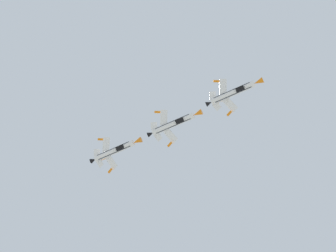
# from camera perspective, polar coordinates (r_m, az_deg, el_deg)

# --- Properties ---
(fighter_jet_lead) EXTENTS (11.56, 12.93, 6.85)m
(fighter_jet_lead) POSITION_cam_1_polar(r_m,az_deg,el_deg) (120.52, 8.19, 4.15)
(fighter_jet_lead) COLOR white
(fighter_jet_left_wing) EXTENTS (11.63, 12.93, 6.33)m
(fighter_jet_left_wing) POSITION_cam_1_polar(r_m,az_deg,el_deg) (121.63, 0.76, 0.30)
(fighter_jet_left_wing) COLOR white
(fighter_jet_right_wing) EXTENTS (11.56, 12.93, 7.20)m
(fighter_jet_right_wing) POSITION_cam_1_polar(r_m,az_deg,el_deg) (126.77, -6.58, -3.07)
(fighter_jet_right_wing) COLOR white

